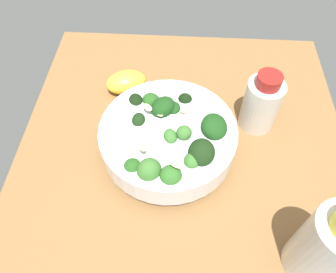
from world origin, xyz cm
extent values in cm
cube|color=brown|center=(0.00, 0.00, -2.39)|extent=(59.09, 59.09, 4.77)
cylinder|color=white|center=(3.03, -2.63, 0.77)|extent=(12.62, 12.62, 1.53)
cylinder|color=white|center=(3.03, -2.63, 3.83)|extent=(22.95, 22.95, 4.59)
cylinder|color=silver|center=(3.03, -2.63, 5.72)|extent=(19.61, 19.61, 0.80)
cylinder|color=#4A8F3C|center=(10.26, -7.61, 4.28)|extent=(1.27, 1.24, 1.36)
ellipsoid|color=#23511C|center=(10.26, -7.61, 5.56)|extent=(4.14, 4.41, 3.19)
cylinder|color=#2F662B|center=(2.51, 4.89, 4.80)|extent=(1.80, 1.94, 1.37)
ellipsoid|color=#194216|center=(2.51, 4.89, 6.58)|extent=(5.74, 5.89, 4.67)
cylinder|color=#589D47|center=(-3.00, -8.65, 4.34)|extent=(1.40, 1.49, 1.23)
ellipsoid|color=black|center=(-3.00, -8.65, 5.64)|extent=(4.48, 3.89, 3.27)
cylinder|color=#4A8F3C|center=(4.65, -2.14, 5.05)|extent=(1.21, 1.38, 1.19)
ellipsoid|color=#386B2B|center=(4.65, -2.14, 6.28)|extent=(3.36, 3.51, 2.89)
cylinder|color=#4A8F3C|center=(4.21, -0.06, 5.54)|extent=(1.24, 1.14, 1.26)
ellipsoid|color=#386B2B|center=(4.21, -0.06, 6.84)|extent=(3.40, 3.24, 3.26)
cylinder|color=#589D47|center=(-3.13, -5.97, 4.33)|extent=(1.33, 1.50, 1.67)
ellipsoid|color=#23511C|center=(-3.13, -5.97, 5.97)|extent=(3.88, 4.05, 3.41)
cylinder|color=#3C7A32|center=(-1.09, -3.77, 4.77)|extent=(1.85, 1.78, 1.94)
ellipsoid|color=#194216|center=(-1.09, -3.77, 6.79)|extent=(6.34, 6.56, 4.69)
cylinder|color=#589D47|center=(1.52, -7.66, 4.64)|extent=(1.41, 1.39, 1.83)
ellipsoid|color=black|center=(1.52, -7.66, 6.19)|extent=(3.22, 2.88, 2.83)
cylinder|color=#3C7A32|center=(11.67, -1.67, 4.27)|extent=(1.56, 1.59, 1.82)
ellipsoid|color=#2D6023|center=(11.67, -1.67, 5.95)|extent=(4.51, 4.35, 4.54)
cylinder|color=#589D47|center=(8.97, 1.40, 4.41)|extent=(1.27, 1.56, 1.83)
ellipsoid|color=#386B2B|center=(8.97, 1.40, 6.09)|extent=(3.83, 3.51, 2.88)
cylinder|color=#3C7A32|center=(-1.48, -2.14, 4.74)|extent=(1.27, 1.22, 0.92)
ellipsoid|color=#194216|center=(-1.48, -2.14, 6.03)|extent=(3.98, 4.17, 2.78)
cylinder|color=#4A8F3C|center=(7.66, 2.82, 4.79)|extent=(2.15, 2.13, 1.55)
ellipsoid|color=black|center=(7.66, 2.82, 6.56)|extent=(5.72, 4.75, 4.61)
cylinder|color=#3C7A32|center=(11.03, -4.97, 4.24)|extent=(2.01, 2.21, 1.94)
ellipsoid|color=#386B2B|center=(11.03, -4.97, 6.18)|extent=(5.38, 6.12, 5.21)
cylinder|color=#2F662B|center=(-3.81, -0.40, 4.37)|extent=(1.58, 1.62, 1.76)
ellipsoid|color=black|center=(-3.81, -0.40, 5.93)|extent=(2.68, 3.17, 3.07)
ellipsoid|color=#DBBC84|center=(0.56, -4.26, 6.95)|extent=(2.02, 1.97, 0.75)
ellipsoid|color=#DBBC84|center=(-0.60, -0.45, 6.35)|extent=(1.45, 2.05, 1.24)
ellipsoid|color=#DBBC84|center=(-0.21, -6.22, 7.79)|extent=(1.89, 2.06, 0.87)
ellipsoid|color=#DBBC84|center=(8.08, -6.21, 7.56)|extent=(2.02, 1.87, 1.01)
ellipsoid|color=#DBBC84|center=(7.98, -7.98, 6.31)|extent=(2.08, 1.81, 0.64)
ellipsoid|color=#DBBC84|center=(10.95, -1.02, 7.86)|extent=(1.65, 2.04, 0.87)
ellipsoid|color=yellow|center=(-11.27, -11.94, 2.16)|extent=(7.53, 9.25, 4.32)
cylinder|color=beige|center=(-4.24, 13.50, 4.93)|extent=(6.49, 6.49, 9.86)
cylinder|color=maroon|center=(-4.24, 13.50, 10.92)|extent=(4.22, 4.22, 2.10)
cylinder|color=beige|center=(21.32, 18.55, 6.83)|extent=(7.41, 7.41, 13.65)
camera|label=1|loc=(35.57, -0.66, 48.73)|focal=35.00mm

